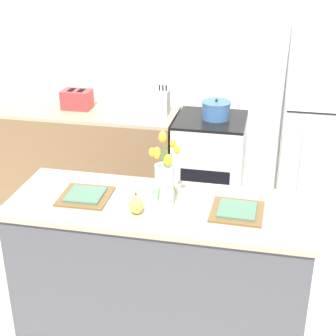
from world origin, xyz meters
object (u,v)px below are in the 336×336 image
(stove_range, at_px, (209,167))
(plate_setting_left, at_px, (85,196))
(flower_vase, at_px, (164,179))
(plate_setting_right, at_px, (237,211))
(toaster, at_px, (77,99))
(cooking_pot, at_px, (216,110))
(refrigerator, at_px, (325,127))
(knife_block, at_px, (163,103))
(pear_figurine, at_px, (136,205))

(stove_range, bearing_deg, plate_setting_left, -109.09)
(stove_range, xyz_separation_m, flower_vase, (-0.07, -1.61, 0.64))
(plate_setting_right, distance_m, toaster, 2.28)
(stove_range, bearing_deg, cooking_pot, 18.03)
(refrigerator, height_order, plate_setting_left, refrigerator)
(flower_vase, distance_m, plate_setting_right, 0.45)
(stove_range, distance_m, knife_block, 0.71)
(stove_range, bearing_deg, plate_setting_right, -77.51)
(stove_range, bearing_deg, pear_figurine, -96.69)
(plate_setting_left, bearing_deg, pear_figurine, -19.95)
(knife_block, bearing_deg, stove_range, -0.48)
(flower_vase, distance_m, cooking_pot, 1.63)
(flower_vase, height_order, cooking_pot, flower_vase)
(flower_vase, bearing_deg, cooking_pot, 86.29)
(knife_block, bearing_deg, toaster, 178.27)
(plate_setting_right, bearing_deg, flower_vase, -179.73)
(toaster, bearing_deg, pear_figurine, -59.79)
(pear_figurine, relative_size, plate_setting_right, 0.44)
(stove_range, xyz_separation_m, pear_figurine, (-0.20, -1.73, 0.52))
(refrigerator, distance_m, toaster, 2.18)
(stove_range, distance_m, plate_setting_left, 1.77)
(stove_range, height_order, flower_vase, flower_vase)
(plate_setting_left, xyz_separation_m, knife_block, (0.13, 1.61, 0.09))
(plate_setting_right, relative_size, cooking_pot, 1.22)
(refrigerator, bearing_deg, plate_setting_left, -133.14)
(refrigerator, height_order, toaster, refrigerator)
(refrigerator, relative_size, plate_setting_right, 6.01)
(flower_vase, bearing_deg, knife_block, 102.57)
(flower_vase, distance_m, pear_figurine, 0.22)
(plate_setting_right, xyz_separation_m, knife_block, (-0.78, 1.61, 0.09))
(pear_figurine, relative_size, knife_block, 0.49)
(cooking_pot, bearing_deg, stove_range, -161.97)
(pear_figurine, distance_m, cooking_pot, 1.76)
(stove_range, relative_size, plate_setting_right, 3.02)
(plate_setting_right, distance_m, cooking_pot, 1.65)
(plate_setting_right, bearing_deg, cooking_pot, 101.14)
(flower_vase, xyz_separation_m, plate_setting_right, (0.42, 0.00, -0.16))
(flower_vase, xyz_separation_m, cooking_pot, (0.11, 1.62, -0.10))
(pear_figurine, height_order, plate_setting_left, pear_figurine)
(flower_vase, relative_size, plate_setting_right, 1.47)
(pear_figurine, bearing_deg, flower_vase, 42.89)
(refrigerator, distance_m, plate_setting_right, 1.71)
(plate_setting_right, bearing_deg, plate_setting_left, 180.00)
(plate_setting_left, distance_m, cooking_pot, 1.72)
(plate_setting_right, xyz_separation_m, cooking_pot, (-0.32, 1.62, 0.05))
(plate_setting_left, height_order, cooking_pot, cooking_pot)
(refrigerator, relative_size, cooking_pot, 7.34)
(refrigerator, xyz_separation_m, cooking_pot, (-0.91, 0.01, 0.08))
(stove_range, relative_size, knife_block, 3.38)
(plate_setting_right, bearing_deg, pear_figurine, -167.12)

